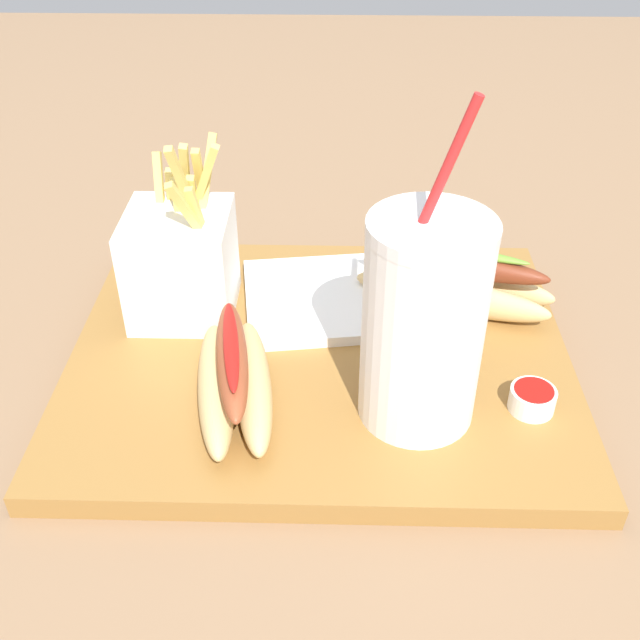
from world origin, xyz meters
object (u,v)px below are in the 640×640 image
soda_cup (423,324)px  hot_dog_1 (234,379)px  fries_basket (182,261)px  ketchup_cup_1 (532,398)px  ketchup_cup_2 (157,254)px  napkin_stack (315,299)px  hot_dog_2 (455,282)px

soda_cup → hot_dog_1: 0.16m
fries_basket → hot_dog_1: 0.14m
ketchup_cup_1 → fries_basket: bearing=156.2°
ketchup_cup_2 → napkin_stack: bearing=-22.6°
soda_cup → napkin_stack: 0.19m
hot_dog_2 → napkin_stack: 0.13m
napkin_stack → hot_dog_1: bearing=-112.9°
fries_basket → ketchup_cup_2: size_ratio=5.44×
hot_dog_2 → ketchup_cup_2: 0.30m
hot_dog_2 → napkin_stack: (-0.13, -0.00, -0.02)m
napkin_stack → hot_dog_2: bearing=1.7°
ketchup_cup_1 → napkin_stack: size_ratio=0.26×
hot_dog_1 → ketchup_cup_2: hot_dog_1 is taller
soda_cup → ketchup_cup_2: 0.34m
soda_cup → hot_dog_1: size_ratio=1.55×
hot_dog_1 → ketchup_cup_2: bearing=116.8°
hot_dog_1 → ketchup_cup_1: hot_dog_1 is taller
hot_dog_1 → hot_dog_2: (0.19, 0.14, 0.00)m
ketchup_cup_1 → napkin_stack: bearing=141.2°
soda_cup → ketchup_cup_1: (0.09, 0.00, -0.07)m
soda_cup → fries_basket: soda_cup is taller
napkin_stack → ketchup_cup_2: bearing=157.4°
soda_cup → hot_dog_1: soda_cup is taller
hot_dog_1 → hot_dog_2: size_ratio=0.87×
hot_dog_2 → ketchup_cup_1: hot_dog_2 is taller
soda_cup → hot_dog_1: (-0.14, 0.01, -0.06)m
hot_dog_2 → napkin_stack: hot_dog_2 is taller
hot_dog_2 → hot_dog_1: bearing=-143.0°
soda_cup → ketchup_cup_2: size_ratio=8.22×
ketchup_cup_2 → hot_dog_1: bearing=-63.2°
soda_cup → ketchup_cup_2: (-0.25, 0.21, -0.07)m
hot_dog_1 → hot_dog_2: same height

